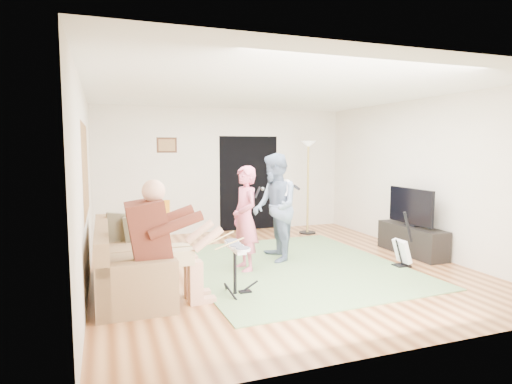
# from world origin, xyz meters

# --- Properties ---
(floor) EXTENTS (6.00, 6.00, 0.00)m
(floor) POSITION_xyz_m (0.00, 0.00, 0.00)
(floor) COLOR brown
(floor) RESTS_ON ground
(walls) EXTENTS (5.50, 6.00, 2.70)m
(walls) POSITION_xyz_m (0.00, 0.00, 1.35)
(walls) COLOR beige
(walls) RESTS_ON floor
(ceiling) EXTENTS (6.00, 6.00, 0.00)m
(ceiling) POSITION_xyz_m (0.00, 0.00, 2.70)
(ceiling) COLOR white
(ceiling) RESTS_ON walls
(window_blinds) EXTENTS (0.00, 2.05, 2.05)m
(window_blinds) POSITION_xyz_m (-2.74, 0.20, 1.55)
(window_blinds) COLOR brown
(window_blinds) RESTS_ON walls
(doorway) EXTENTS (2.10, 0.00, 2.10)m
(doorway) POSITION_xyz_m (0.55, 2.99, 1.05)
(doorway) COLOR black
(doorway) RESTS_ON walls
(picture_frame) EXTENTS (0.42, 0.03, 0.32)m
(picture_frame) POSITION_xyz_m (-1.25, 2.99, 1.90)
(picture_frame) COLOR #3F2314
(picture_frame) RESTS_ON walls
(area_rug) EXTENTS (3.32, 3.85, 0.02)m
(area_rug) POSITION_xyz_m (0.22, -0.10, 0.01)
(area_rug) COLOR #5E7E4C
(area_rug) RESTS_ON floor
(sofa) EXTENTS (0.88, 2.13, 0.86)m
(sofa) POSITION_xyz_m (-2.30, -0.39, 0.29)
(sofa) COLOR olive
(sofa) RESTS_ON floor
(drummer) EXTENTS (0.97, 0.54, 1.49)m
(drummer) POSITION_xyz_m (-1.85, -1.04, 0.58)
(drummer) COLOR #592519
(drummer) RESTS_ON sofa
(drum_kit) EXTENTS (0.36, 0.65, 0.67)m
(drum_kit) POSITION_xyz_m (-1.00, -1.04, 0.29)
(drum_kit) COLOR black
(drum_kit) RESTS_ON floor
(singer) EXTENTS (0.43, 0.61, 1.58)m
(singer) POSITION_xyz_m (-0.53, -0.04, 0.79)
(singer) COLOR #D15A76
(singer) RESTS_ON floor
(microphone) EXTENTS (0.06, 0.06, 0.24)m
(microphone) POSITION_xyz_m (-0.33, -0.04, 1.18)
(microphone) COLOR black
(microphone) RESTS_ON singer
(guitarist) EXTENTS (0.78, 0.94, 1.77)m
(guitarist) POSITION_xyz_m (0.09, 0.32, 0.88)
(guitarist) COLOR slate
(guitarist) RESTS_ON floor
(guitar_held) EXTENTS (0.30, 0.61, 0.26)m
(guitar_held) POSITION_xyz_m (0.29, 0.32, 1.20)
(guitar_held) COLOR white
(guitar_held) RESTS_ON guitarist
(guitar_spare) EXTENTS (0.31, 0.28, 0.87)m
(guitar_spare) POSITION_xyz_m (1.83, -0.70, 0.25)
(guitar_spare) COLOR black
(guitar_spare) RESTS_ON floor
(torchiere_lamp) EXTENTS (0.36, 0.36, 1.99)m
(torchiere_lamp) POSITION_xyz_m (1.61, 2.15, 1.36)
(torchiere_lamp) COLOR black
(torchiere_lamp) RESTS_ON floor
(dining_chair) EXTENTS (0.47, 0.49, 0.88)m
(dining_chair) POSITION_xyz_m (-1.60, 1.82, 0.31)
(dining_chair) COLOR #CCB685
(dining_chair) RESTS_ON floor
(tv_cabinet) EXTENTS (0.40, 1.40, 0.50)m
(tv_cabinet) POSITION_xyz_m (2.50, -0.10, 0.25)
(tv_cabinet) COLOR black
(tv_cabinet) RESTS_ON floor
(television) EXTENTS (0.06, 1.05, 0.61)m
(television) POSITION_xyz_m (2.45, -0.10, 0.85)
(television) COLOR black
(television) RESTS_ON tv_cabinet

